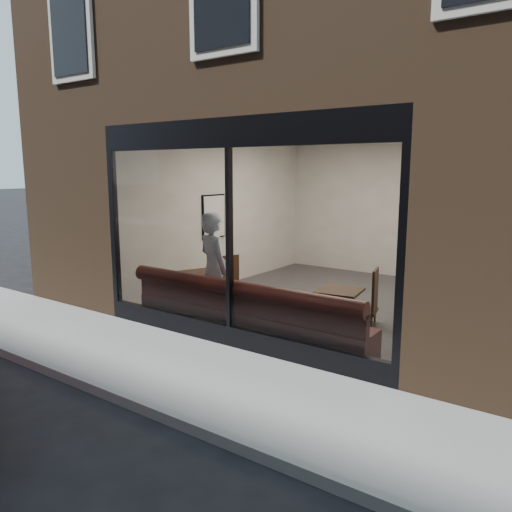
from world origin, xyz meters
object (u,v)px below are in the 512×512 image
Objects in this scene: person at (214,269)px; cafe_table_left at (199,273)px; cafe_chair_left at (224,291)px; cafe_table_right at (339,291)px; cafe_chair_right at (362,311)px; banquette at (247,324)px.

cafe_table_left is at bearing -6.03° from person.
cafe_table_right is at bearing -169.33° from cafe_chair_left.
cafe_table_right reaches higher than cafe_table_left.
cafe_table_right is (1.98, 0.52, -0.18)m from person.
cafe_table_left reaches higher than cafe_chair_left.
cafe_table_left is 2.83m from cafe_chair_right.
person is 0.68m from cafe_table_left.
cafe_chair_left is at bearing -8.38° from cafe_chair_right.
cafe_table_right is at bearing -144.13° from person.
cafe_chair_left is (-2.67, 0.58, -0.50)m from cafe_table_right.
person reaches higher than cafe_chair_right.
cafe_table_left reaches higher than banquette.
person is 2.05m from cafe_table_right.
banquette is 2.17× the size of person.
banquette is at bearing 161.79° from cafe_chair_left.
cafe_chair_left is (-0.11, 0.80, -0.50)m from cafe_table_left.
cafe_chair_right is (1.99, 1.36, -0.68)m from person.
banquette is 6.97× the size of cafe_table_left.
cafe_table_left is (-1.43, 0.55, 0.52)m from banquette.
banquette is 6.40× the size of cafe_table_right.
cafe_chair_left is at bearing -36.50° from person.
cafe_table_right is (1.13, 0.77, 0.52)m from banquette.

